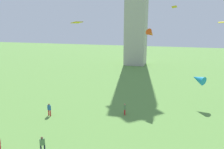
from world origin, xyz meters
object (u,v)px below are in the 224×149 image
(person_2, at_px, (49,109))
(kite_flying_0, at_px, (151,34))
(person_3, at_px, (42,143))
(kite_flying_1, at_px, (198,79))
(person_1, at_px, (125,108))
(kite_flying_2, at_px, (77,22))
(kite_flying_5, at_px, (174,7))
(kite_flying_4, at_px, (221,22))

(person_2, distance_m, kite_flying_0, 18.15)
(person_3, bearing_deg, kite_flying_1, 168.08)
(person_1, height_order, person_3, person_3)
(person_2, bearing_deg, kite_flying_0, 62.35)
(person_1, xyz_separation_m, kite_flying_0, (2.17, 6.99, 9.56))
(person_3, bearing_deg, kite_flying_2, 136.51)
(person_3, xyz_separation_m, kite_flying_1, (14.69, 16.99, 3.12))
(person_2, distance_m, kite_flying_5, 20.25)
(kite_flying_0, height_order, kite_flying_4, kite_flying_4)
(person_2, xyz_separation_m, person_3, (4.10, -7.17, -0.04))
(kite_flying_1, height_order, kite_flying_2, kite_flying_2)
(person_3, relative_size, kite_flying_4, 1.52)
(person_1, relative_size, person_2, 0.93)
(person_1, xyz_separation_m, kite_flying_4, (10.96, 3.56, 11.10))
(kite_flying_1, xyz_separation_m, kite_flying_5, (-3.94, -4.78, 9.74))
(person_1, xyz_separation_m, kite_flying_5, (5.42, 1.81, 12.88))
(kite_flying_2, bearing_deg, person_2, -111.14)
(kite_flying_4, bearing_deg, kite_flying_1, 34.20)
(person_3, height_order, kite_flying_0, kite_flying_0)
(kite_flying_5, bearing_deg, person_3, -33.79)
(person_1, xyz_separation_m, kite_flying_2, (-1.84, -9.31, 10.94))
(kite_flying_2, bearing_deg, kite_flying_1, 162.32)
(kite_flying_0, bearing_deg, person_2, 65.12)
(kite_flying_0, relative_size, kite_flying_4, 1.83)
(person_2, bearing_deg, person_3, -39.31)
(person_1, relative_size, kite_flying_1, 0.66)
(person_2, height_order, kite_flying_1, kite_flying_1)
(person_1, height_order, kite_flying_2, kite_flying_2)
(person_2, bearing_deg, kite_flying_4, 39.35)
(kite_flying_1, distance_m, kite_flying_4, 8.67)
(person_2, relative_size, kite_flying_4, 1.58)
(kite_flying_5, bearing_deg, kite_flying_2, -25.62)
(kite_flying_4, bearing_deg, person_2, 114.89)
(kite_flying_1, bearing_deg, kite_flying_5, 0.82)
(person_3, xyz_separation_m, kite_flying_5, (10.75, 12.22, 12.86))
(kite_flying_0, height_order, kite_flying_5, kite_flying_5)
(person_3, height_order, kite_flying_5, kite_flying_5)
(person_3, relative_size, kite_flying_0, 0.83)
(person_1, height_order, kite_flying_1, kite_flying_1)
(person_1, relative_size, kite_flying_5, 1.77)
(person_1, relative_size, kite_flying_4, 1.48)
(kite_flying_1, relative_size, kite_flying_5, 2.68)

